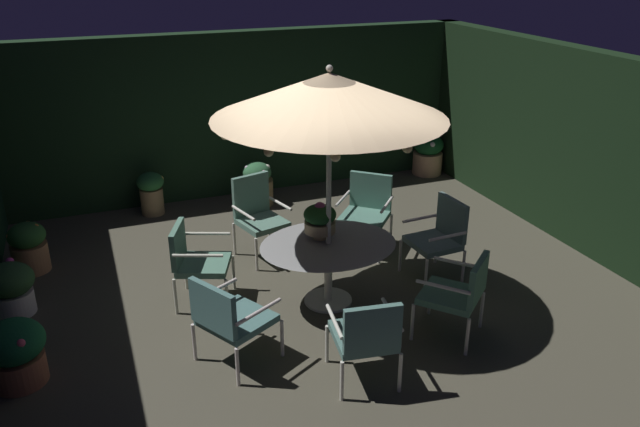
{
  "coord_description": "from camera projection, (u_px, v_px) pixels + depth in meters",
  "views": [
    {
      "loc": [
        -2.36,
        -5.95,
        3.77
      ],
      "look_at": [
        -0.01,
        0.07,
        0.99
      ],
      "focal_mm": 35.47,
      "sensor_mm": 36.0,
      "label": 1
    }
  ],
  "objects": [
    {
      "name": "centerpiece_planter",
      "position": [
        320.0,
        219.0,
        6.94
      ],
      "size": [
        0.36,
        0.36,
        0.43
      ],
      "color": "tan",
      "rests_on": "patio_dining_table"
    },
    {
      "name": "patio_chair_southwest",
      "position": [
        258.0,
        212.0,
        8.08
      ],
      "size": [
        0.7,
        0.71,
        1.05
      ],
      "color": "silver",
      "rests_on": "ground_plane"
    },
    {
      "name": "patio_chair_south",
      "position": [
        367.0,
        207.0,
        8.27
      ],
      "size": [
        0.86,
        0.86,
        0.99
      ],
      "color": "silver",
      "rests_on": "ground_plane"
    },
    {
      "name": "patio_umbrella",
      "position": [
        329.0,
        96.0,
        6.28
      ],
      "size": [
        2.41,
        2.41,
        2.67
      ],
      "color": "silver",
      "rests_on": "ground_plane"
    },
    {
      "name": "patio_chair_north",
      "position": [
        229.0,
        316.0,
        5.95
      ],
      "size": [
        0.85,
        0.86,
        0.92
      ],
      "color": "silver",
      "rests_on": "ground_plane"
    },
    {
      "name": "patio_chair_east",
      "position": [
        459.0,
        291.0,
        6.37
      ],
      "size": [
        0.83,
        0.83,
        0.92
      ],
      "color": "silver",
      "rests_on": "ground_plane"
    },
    {
      "name": "patio_chair_southeast",
      "position": [
        440.0,
        233.0,
        7.56
      ],
      "size": [
        0.6,
        0.64,
        0.98
      ],
      "color": "silver",
      "rests_on": "ground_plane"
    },
    {
      "name": "potted_plant_back_right",
      "position": [
        151.0,
        191.0,
        9.41
      ],
      "size": [
        0.4,
        0.4,
        0.65
      ],
      "color": "#8D714F",
      "rests_on": "ground_plane"
    },
    {
      "name": "hedge_backdrop_right",
      "position": [
        591.0,
        154.0,
        8.1
      ],
      "size": [
        0.3,
        7.55,
        2.55
      ],
      "primitive_type": "cube",
      "color": "black",
      "rests_on": "ground_plane"
    },
    {
      "name": "potted_plant_back_center",
      "position": [
        29.0,
        246.0,
        7.76
      ],
      "size": [
        0.45,
        0.45,
        0.64
      ],
      "color": "#A76F4A",
      "rests_on": "ground_plane"
    },
    {
      "name": "potted_plant_back_left",
      "position": [
        15.0,
        351.0,
        5.76
      ],
      "size": [
        0.56,
        0.56,
        0.64
      ],
      "color": "#A85D3F",
      "rests_on": "ground_plane"
    },
    {
      "name": "potted_plant_right_near",
      "position": [
        10.0,
        287.0,
        6.86
      ],
      "size": [
        0.53,
        0.53,
        0.6
      ],
      "color": "silver",
      "rests_on": "ground_plane"
    },
    {
      "name": "hedge_backdrop_rear",
      "position": [
        239.0,
        114.0,
        9.97
      ],
      "size": [
        7.7,
        0.3,
        2.55
      ],
      "primitive_type": "cube",
      "color": "black",
      "rests_on": "ground_plane"
    },
    {
      "name": "patio_dining_table",
      "position": [
        328.0,
        254.0,
        6.97
      ],
      "size": [
        1.53,
        1.28,
        0.74
      ],
      "color": "silver",
      "rests_on": "ground_plane"
    },
    {
      "name": "potted_plant_front_corner",
      "position": [
        428.0,
        154.0,
        11.06
      ],
      "size": [
        0.52,
        0.52,
        0.71
      ],
      "color": "tan",
      "rests_on": "ground_plane"
    },
    {
      "name": "patio_chair_west",
      "position": [
        195.0,
        258.0,
        7.0
      ],
      "size": [
        0.76,
        0.75,
        0.93
      ],
      "color": "silver",
      "rests_on": "ground_plane"
    },
    {
      "name": "ground_plane",
      "position": [
        323.0,
        294.0,
        7.38
      ],
      "size": [
        7.7,
        7.55,
        0.02
      ],
      "primitive_type": "cube",
      "color": "#474336"
    },
    {
      "name": "potted_plant_left_far",
      "position": [
        257.0,
        184.0,
        9.77
      ],
      "size": [
        0.49,
        0.49,
        0.68
      ],
      "color": "olive",
      "rests_on": "ground_plane"
    },
    {
      "name": "patio_chair_northeast",
      "position": [
        366.0,
        334.0,
        5.67
      ],
      "size": [
        0.66,
        0.69,
        0.92
      ],
      "color": "silver",
      "rests_on": "ground_plane"
    }
  ]
}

